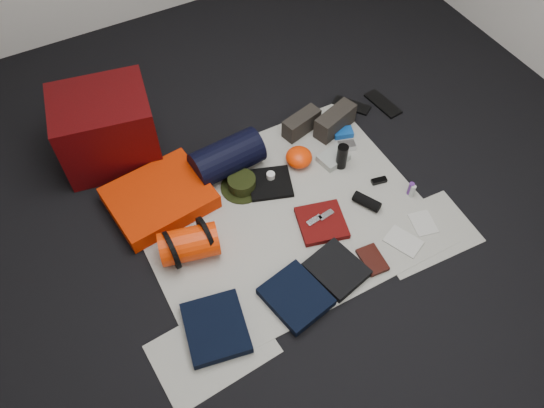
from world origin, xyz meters
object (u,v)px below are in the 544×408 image
stuff_sack (189,244)px  water_bottle (342,157)px  navy_duffel (227,157)px  compact_camera (347,146)px  red_cabinet (106,129)px  paperback_book (372,260)px  sleeping_pad (160,198)px

stuff_sack → water_bottle: (1.08, 0.14, -0.01)m
navy_duffel → compact_camera: 0.78m
red_cabinet → paperback_book: bearing=-44.8°
red_cabinet → paperback_book: (0.99, -1.44, -0.22)m
red_cabinet → stuff_sack: (0.13, -0.91, -0.13)m
sleeping_pad → navy_duffel: 0.47m
compact_camera → navy_duffel: bearing=-177.7°
red_cabinet → navy_duffel: size_ratio=1.30×
sleeping_pad → navy_duffel: navy_duffel is taller
sleeping_pad → paperback_book: sleeping_pad is taller
water_bottle → paperback_book: 0.70m
red_cabinet → paperback_book: 1.76m
navy_duffel → compact_camera: (0.75, -0.20, -0.09)m
compact_camera → paperback_book: bearing=-96.0°
sleeping_pad → navy_duffel: (0.47, 0.05, 0.06)m
navy_duffel → water_bottle: bearing=-30.1°
water_bottle → compact_camera: size_ratio=1.60×
sleeping_pad → compact_camera: (1.21, -0.16, -0.03)m
red_cabinet → compact_camera: (1.33, -0.66, -0.21)m
sleeping_pad → paperback_book: 1.28m
stuff_sack → water_bottle: size_ratio=1.84×
red_cabinet → water_bottle: size_ratio=3.25×
red_cabinet → compact_camera: red_cabinet is taller
sleeping_pad → water_bottle: (1.10, -0.26, 0.03)m
navy_duffel → compact_camera: size_ratio=4.01×
sleeping_pad → stuff_sack: stuff_sack is taller
sleeping_pad → navy_duffel: size_ratio=1.31×
compact_camera → paperback_book: compact_camera is taller
red_cabinet → water_bottle: red_cabinet is taller
water_bottle → compact_camera: bearing=43.5°
navy_duffel → paperback_book: (0.41, -0.97, -0.10)m
red_cabinet → sleeping_pad: size_ratio=0.99×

